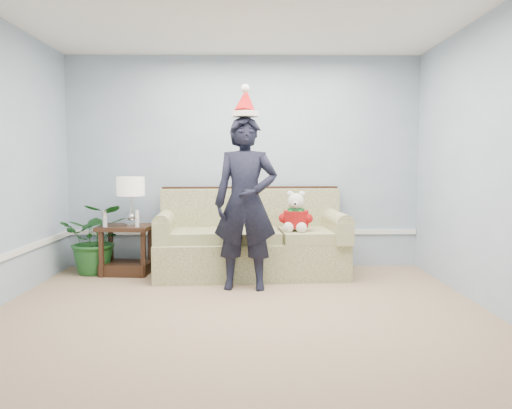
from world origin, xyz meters
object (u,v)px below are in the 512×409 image
at_px(sofa, 251,244).
at_px(table_lamp, 131,188).
at_px(side_table, 127,255).
at_px(teddy_bear, 296,217).
at_px(houseplant, 96,238).
at_px(man, 246,203).

xyz_separation_m(sofa, table_lamp, (-1.43, 0.00, 0.67)).
distance_m(side_table, teddy_bear, 2.10).
distance_m(houseplant, man, 2.04).
xyz_separation_m(sofa, man, (-0.05, -0.71, 0.54)).
bearing_deg(houseplant, teddy_bear, -6.05).
distance_m(side_table, table_lamp, 0.81).
bearing_deg(sofa, side_table, 175.26).
height_order(sofa, houseplant, sofa).
distance_m(man, teddy_bear, 0.80).
relative_size(table_lamp, houseplant, 0.69).
xyz_separation_m(man, teddy_bear, (0.58, 0.52, -0.19)).
bearing_deg(man, side_table, 156.71).
bearing_deg(man, sofa, 89.48).
bearing_deg(teddy_bear, side_table, -176.45).
bearing_deg(man, houseplant, 160.85).
bearing_deg(table_lamp, side_table, 162.40).
relative_size(side_table, table_lamp, 1.12).
height_order(table_lamp, houseplant, table_lamp).
bearing_deg(table_lamp, man, -27.50).
relative_size(table_lamp, teddy_bear, 1.23).
height_order(houseplant, teddy_bear, teddy_bear).
xyz_separation_m(sofa, side_table, (-1.50, 0.03, -0.14)).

